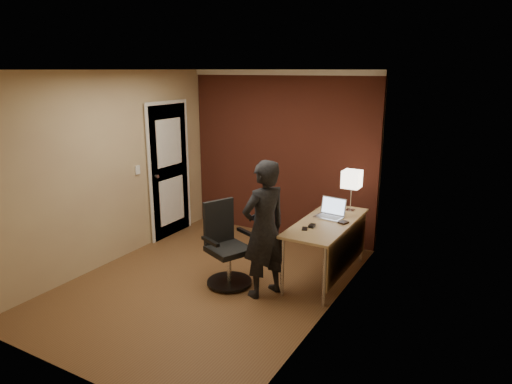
{
  "coord_description": "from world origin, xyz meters",
  "views": [
    {
      "loc": [
        2.98,
        -4.15,
        2.5
      ],
      "look_at": [
        0.35,
        0.55,
        1.05
      ],
      "focal_mm": 32.0,
      "sensor_mm": 36.0,
      "label": 1
    }
  ],
  "objects_px": {
    "desk": "(332,232)",
    "desk_lamp": "(352,180)",
    "mouse": "(312,226)",
    "laptop": "(331,212)",
    "wallet": "(343,222)",
    "office_chair": "(226,249)",
    "person": "(264,229)",
    "phone": "(305,229)"
  },
  "relations": [
    {
      "from": "desk",
      "to": "desk_lamp",
      "type": "xyz_separation_m",
      "value": [
        0.04,
        0.54,
        0.55
      ]
    },
    {
      "from": "desk_lamp",
      "to": "mouse",
      "type": "relative_size",
      "value": 5.35
    },
    {
      "from": "desk_lamp",
      "to": "laptop",
      "type": "relative_size",
      "value": 1.5
    },
    {
      "from": "desk",
      "to": "wallet",
      "type": "xyz_separation_m",
      "value": [
        0.13,
        0.03,
        0.14
      ]
    },
    {
      "from": "desk",
      "to": "office_chair",
      "type": "relative_size",
      "value": 1.52
    },
    {
      "from": "desk",
      "to": "person",
      "type": "xyz_separation_m",
      "value": [
        -0.52,
        -0.76,
        0.18
      ]
    },
    {
      "from": "phone",
      "to": "mouse",
      "type": "bearing_deg",
      "value": 46.55
    },
    {
      "from": "desk_lamp",
      "to": "office_chair",
      "type": "distance_m",
      "value": 1.82
    },
    {
      "from": "office_chair",
      "to": "wallet",
      "type": "bearing_deg",
      "value": 32.96
    },
    {
      "from": "office_chair",
      "to": "laptop",
      "type": "bearing_deg",
      "value": 44.22
    },
    {
      "from": "laptop",
      "to": "office_chair",
      "type": "distance_m",
      "value": 1.38
    },
    {
      "from": "desk",
      "to": "desk_lamp",
      "type": "bearing_deg",
      "value": 85.66
    },
    {
      "from": "desk_lamp",
      "to": "mouse",
      "type": "height_order",
      "value": "desk_lamp"
    },
    {
      "from": "person",
      "to": "mouse",
      "type": "bearing_deg",
      "value": 165.98
    },
    {
      "from": "desk_lamp",
      "to": "office_chair",
      "type": "height_order",
      "value": "desk_lamp"
    },
    {
      "from": "desk",
      "to": "person",
      "type": "relative_size",
      "value": 0.95
    },
    {
      "from": "wallet",
      "to": "person",
      "type": "bearing_deg",
      "value": -129.47
    },
    {
      "from": "phone",
      "to": "desk_lamp",
      "type": "bearing_deg",
      "value": 56.55
    },
    {
      "from": "desk",
      "to": "phone",
      "type": "bearing_deg",
      "value": -117.22
    },
    {
      "from": "desk_lamp",
      "to": "wallet",
      "type": "height_order",
      "value": "desk_lamp"
    },
    {
      "from": "desk_lamp",
      "to": "person",
      "type": "xyz_separation_m",
      "value": [
        -0.56,
        -1.3,
        -0.36
      ]
    },
    {
      "from": "office_chair",
      "to": "person",
      "type": "bearing_deg",
      "value": -2.78
    },
    {
      "from": "desk_lamp",
      "to": "laptop",
      "type": "height_order",
      "value": "desk_lamp"
    },
    {
      "from": "laptop",
      "to": "person",
      "type": "distance_m",
      "value": 1.05
    },
    {
      "from": "desk_lamp",
      "to": "mouse",
      "type": "bearing_deg",
      "value": -103.06
    },
    {
      "from": "desk",
      "to": "phone",
      "type": "height_order",
      "value": "phone"
    },
    {
      "from": "mouse",
      "to": "office_chair",
      "type": "bearing_deg",
      "value": -157.13
    },
    {
      "from": "wallet",
      "to": "office_chair",
      "type": "height_order",
      "value": "office_chair"
    },
    {
      "from": "laptop",
      "to": "phone",
      "type": "height_order",
      "value": "laptop"
    },
    {
      "from": "office_chair",
      "to": "person",
      "type": "distance_m",
      "value": 0.63
    },
    {
      "from": "wallet",
      "to": "phone",
      "type": "bearing_deg",
      "value": -127.98
    },
    {
      "from": "laptop",
      "to": "office_chair",
      "type": "xyz_separation_m",
      "value": [
        -0.96,
        -0.93,
        -0.36
      ]
    },
    {
      "from": "mouse",
      "to": "wallet",
      "type": "height_order",
      "value": "mouse"
    },
    {
      "from": "desk_lamp",
      "to": "phone",
      "type": "xyz_separation_m",
      "value": [
        -0.24,
        -0.93,
        -0.41
      ]
    },
    {
      "from": "phone",
      "to": "person",
      "type": "distance_m",
      "value": 0.5
    },
    {
      "from": "desk_lamp",
      "to": "wallet",
      "type": "bearing_deg",
      "value": -80.59
    },
    {
      "from": "desk_lamp",
      "to": "person",
      "type": "height_order",
      "value": "person"
    },
    {
      "from": "phone",
      "to": "office_chair",
      "type": "xyz_separation_m",
      "value": [
        -0.85,
        -0.35,
        -0.3
      ]
    },
    {
      "from": "mouse",
      "to": "wallet",
      "type": "bearing_deg",
      "value": 44.56
    },
    {
      "from": "laptop",
      "to": "office_chair",
      "type": "bearing_deg",
      "value": -135.78
    },
    {
      "from": "mouse",
      "to": "person",
      "type": "relative_size",
      "value": 0.06
    },
    {
      "from": "phone",
      "to": "office_chair",
      "type": "height_order",
      "value": "office_chair"
    }
  ]
}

